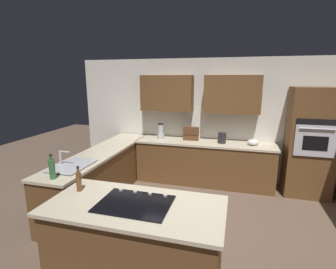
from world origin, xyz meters
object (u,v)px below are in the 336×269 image
(cooktop, at_px, (135,203))
(mixing_bowl, at_px, (253,142))
(dish_soap_bottle, at_px, (52,169))
(oil_bottle, at_px, (79,181))
(sink_unit, at_px, (72,165))
(wall_oven, at_px, (310,143))
(spice_rack, at_px, (191,134))
(kettle, at_px, (222,138))
(blender, at_px, (161,132))

(cooktop, bearing_deg, mixing_bowl, -114.93)
(cooktop, height_order, dish_soap_bottle, dish_soap_bottle)
(oil_bottle, bearing_deg, sink_unit, -49.05)
(wall_oven, distance_m, dish_soap_bottle, 4.39)
(spice_rack, xyz_separation_m, dish_soap_bottle, (1.37, 2.56, -0.00))
(sink_unit, bearing_deg, spice_rack, -124.44)
(spice_rack, xyz_separation_m, oil_bottle, (0.82, 2.78, -0.02))
(sink_unit, bearing_deg, kettle, -135.95)
(wall_oven, bearing_deg, kettle, -0.44)
(mixing_bowl, xyz_separation_m, dish_soap_bottle, (2.62, 2.49, 0.08))
(oil_bottle, bearing_deg, cooktop, 170.65)
(wall_oven, bearing_deg, spice_rack, -2.14)
(spice_rack, bearing_deg, dish_soap_bottle, 61.87)
(mixing_bowl, bearing_deg, sink_unit, 36.90)
(mixing_bowl, height_order, oil_bottle, oil_bottle)
(spice_rack, relative_size, dish_soap_bottle, 0.95)
(cooktop, xyz_separation_m, kettle, (-0.72, -2.84, 0.10))
(wall_oven, relative_size, sink_unit, 2.91)
(mixing_bowl, relative_size, spice_rack, 0.68)
(spice_rack, bearing_deg, cooktop, 88.66)
(blender, relative_size, spice_rack, 1.08)
(cooktop, bearing_deg, wall_oven, -129.39)
(blender, height_order, dish_soap_bottle, blender)
(wall_oven, distance_m, spice_rack, 2.25)
(sink_unit, bearing_deg, mixing_bowl, -143.10)
(spice_rack, bearing_deg, kettle, 173.69)
(sink_unit, relative_size, blender, 2.03)
(sink_unit, xyz_separation_m, kettle, (-2.08, -2.01, 0.09))
(sink_unit, bearing_deg, oil_bottle, 130.95)
(mixing_bowl, xyz_separation_m, oil_bottle, (2.07, 2.71, 0.06))
(mixing_bowl, relative_size, dish_soap_bottle, 0.65)
(kettle, height_order, oil_bottle, oil_bottle)
(wall_oven, height_order, dish_soap_bottle, wall_oven)
(mixing_bowl, bearing_deg, cooktop, 65.07)
(cooktop, bearing_deg, spice_rack, -91.34)
(blender, xyz_separation_m, dish_soap_bottle, (0.72, 2.49, -0.01))
(blender, height_order, kettle, blender)
(mixing_bowl, distance_m, oil_bottle, 3.41)
(kettle, bearing_deg, sink_unit, 44.05)
(sink_unit, xyz_separation_m, dish_soap_bottle, (-0.06, 0.48, 0.12))
(wall_oven, bearing_deg, oil_bottle, 41.32)
(cooktop, height_order, spice_rack, spice_rack)
(oil_bottle, bearing_deg, blender, -93.60)
(sink_unit, distance_m, blender, 2.16)
(wall_oven, xyz_separation_m, dish_soap_bottle, (3.62, 2.48, 0.02))
(cooktop, height_order, kettle, kettle)
(wall_oven, xyz_separation_m, kettle, (1.60, -0.01, -0.01))
(dish_soap_bottle, xyz_separation_m, oil_bottle, (-0.55, 0.22, -0.02))
(blender, relative_size, oil_bottle, 1.14)
(wall_oven, bearing_deg, dish_soap_bottle, 34.40)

